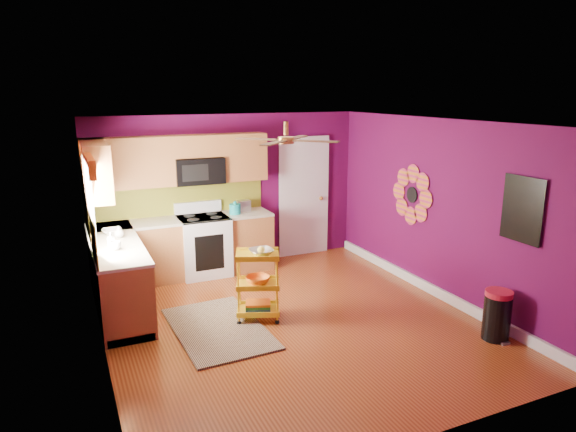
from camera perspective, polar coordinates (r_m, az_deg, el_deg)
name	(u,v)px	position (r m, az deg, el deg)	size (l,w,h in m)	color
ground	(293,321)	(6.67, 0.51, -11.64)	(5.00, 5.00, 0.00)	maroon
room_envelope	(295,196)	(6.16, 0.77, 2.27)	(4.54, 5.04, 2.52)	#52093F
lower_cabinets	(157,261)	(7.77, -14.33, -4.88)	(2.81, 2.31, 0.94)	brown
electric_range	(204,245)	(8.24, -9.34, -3.18)	(0.76, 0.66, 1.13)	white
upper_cabinetry	(154,165)	(7.82, -14.64, 5.53)	(2.80, 2.30, 1.26)	brown
left_window	(89,187)	(6.62, -21.25, 3.06)	(0.08, 1.35, 1.08)	white
panel_door	(304,198)	(9.02, 1.76, 2.03)	(0.95, 0.11, 2.15)	white
right_wall_art	(456,201)	(7.13, 18.21, 1.62)	(0.04, 2.74, 1.04)	black
ceiling_fan	(286,139)	(6.23, -0.22, 8.52)	(1.01, 1.01, 0.26)	#BF8C3F
shag_rug	(218,328)	(6.52, -7.76, -12.25)	(1.03, 1.68, 0.02)	black
rolling_cart	(258,282)	(6.55, -3.31, -7.36)	(0.64, 0.56, 0.97)	yellow
trash_can	(497,315)	(6.59, 22.20, -10.16)	(0.34, 0.36, 0.60)	black
teal_kettle	(235,209)	(8.22, -5.91, 0.80)	(0.18, 0.18, 0.21)	teal
toaster	(243,206)	(8.41, -5.00, 1.15)	(0.22, 0.15, 0.18)	beige
soap_bottle_a	(111,240)	(6.81, -19.09, -2.55)	(0.09, 0.09, 0.19)	#EA3F72
soap_bottle_b	(119,232)	(7.24, -18.27, -1.68)	(0.12, 0.12, 0.16)	white
counter_dish	(112,231)	(7.48, -18.99, -1.61)	(0.26, 0.26, 0.06)	white
counter_cup	(115,246)	(6.70, -18.63, -3.14)	(0.14, 0.14, 0.11)	white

